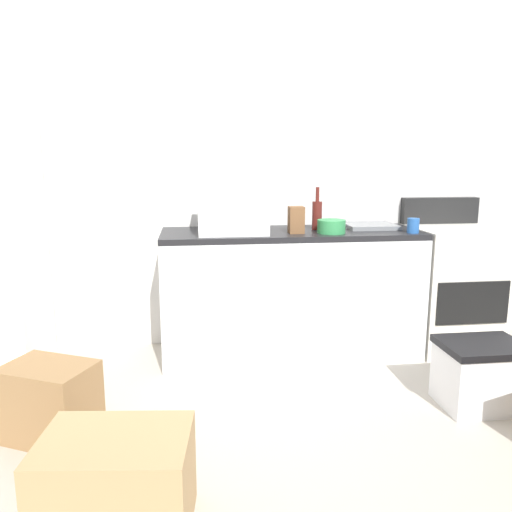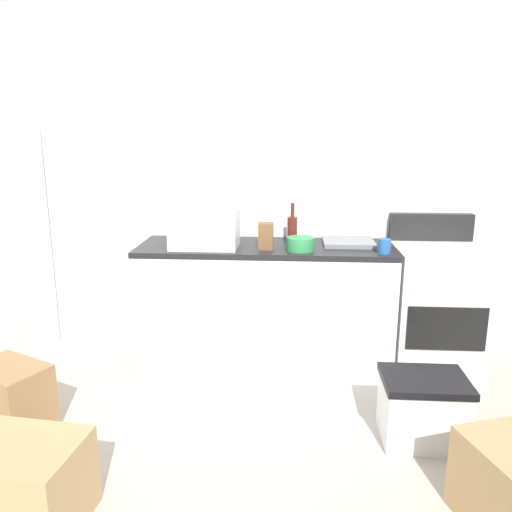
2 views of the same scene
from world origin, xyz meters
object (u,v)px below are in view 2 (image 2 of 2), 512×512
object	(u,v)px
wine_bottle	(292,230)
knife_block	(266,236)
storage_bin	(423,408)
stove_oven	(434,307)
coffee_mug	(384,246)
cardboard_box_large	(11,398)
cardboard_box_small	(18,484)
mixing_bowl	(300,244)
microwave	(205,228)

from	to	relation	value
wine_bottle	knife_block	bearing A→B (deg)	-140.47
wine_bottle	storage_bin	size ratio (longest dim) A/B	0.65
stove_oven	coffee_mug	xyz separation A→B (m)	(-0.42, -0.21, 0.48)
stove_oven	cardboard_box_large	bearing A→B (deg)	-159.51
wine_bottle	knife_block	world-z (taller)	wine_bottle
wine_bottle	knife_block	xyz separation A→B (m)	(-0.18, -0.15, -0.02)
knife_block	cardboard_box_small	bearing A→B (deg)	-122.34
wine_bottle	coffee_mug	size ratio (longest dim) A/B	3.00
stove_oven	coffee_mug	world-z (taller)	stove_oven
cardboard_box_large	cardboard_box_small	bearing A→B (deg)	-58.98
mixing_bowl	cardboard_box_small	distance (m)	2.12
mixing_bowl	storage_bin	xyz separation A→B (m)	(0.68, -0.79, -0.75)
cardboard_box_large	storage_bin	bearing A→B (deg)	1.12
coffee_mug	mixing_bowl	distance (m)	0.56
stove_oven	cardboard_box_large	world-z (taller)	stove_oven
cardboard_box_small	coffee_mug	bearing A→B (deg)	39.75
microwave	knife_block	bearing A→B (deg)	-5.30
microwave	knife_block	xyz separation A→B (m)	(0.43, -0.04, -0.05)
knife_block	cardboard_box_large	world-z (taller)	knife_block
coffee_mug	storage_bin	xyz separation A→B (m)	(0.13, -0.73, -0.76)
stove_oven	cardboard_box_large	distance (m)	2.83
storage_bin	mixing_bowl	bearing A→B (deg)	130.64
stove_oven	coffee_mug	distance (m)	0.67
coffee_mug	knife_block	size ratio (longest dim) A/B	0.56
mixing_bowl	storage_bin	size ratio (longest dim) A/B	0.41
coffee_mug	stove_oven	bearing A→B (deg)	26.62
microwave	wine_bottle	xyz separation A→B (m)	(0.61, 0.11, -0.03)
wine_bottle	cardboard_box_large	bearing A→B (deg)	-147.76
stove_oven	cardboard_box_large	xyz separation A→B (m)	(-2.63, -0.98, -0.27)
stove_oven	storage_bin	distance (m)	1.02
stove_oven	wine_bottle	distance (m)	1.16
stove_oven	coffee_mug	size ratio (longest dim) A/B	11.00
storage_bin	knife_block	bearing A→B (deg)	138.19
stove_oven	wine_bottle	xyz separation A→B (m)	(-1.03, 0.03, 0.54)
cardboard_box_small	storage_bin	world-z (taller)	cardboard_box_small
cardboard_box_large	storage_bin	xyz separation A→B (m)	(2.34, 0.05, -0.00)
knife_block	cardboard_box_large	xyz separation A→B (m)	(-1.43, -0.86, -0.80)
coffee_mug	mixing_bowl	size ratio (longest dim) A/B	0.53
storage_bin	stove_oven	bearing A→B (deg)	72.64
cardboard_box_large	storage_bin	size ratio (longest dim) A/B	0.94
mixing_bowl	cardboard_box_large	bearing A→B (deg)	-153.34
cardboard_box_small	stove_oven	bearing A→B (deg)	37.56
coffee_mug	cardboard_box_large	xyz separation A→B (m)	(-2.22, -0.77, -0.76)
cardboard_box_small	mixing_bowl	bearing A→B (deg)	51.40
microwave	storage_bin	xyz separation A→B (m)	(1.34, -0.86, -0.84)
mixing_bowl	cardboard_box_small	size ratio (longest dim) A/B	0.34
microwave	cardboard_box_small	distance (m)	1.91
knife_block	storage_bin	distance (m)	1.46
stove_oven	mixing_bowl	xyz separation A→B (m)	(-0.97, -0.15, 0.48)
coffee_mug	knife_block	distance (m)	0.80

